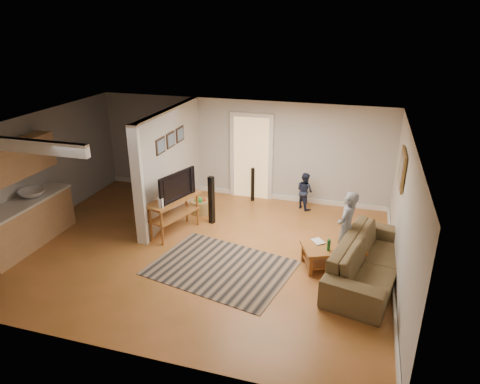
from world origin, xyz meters
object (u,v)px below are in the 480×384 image
Objects in this scene: sofa at (368,278)px; toddler at (304,208)px; speaker_left at (211,200)px; coffee_table at (333,250)px; child at (343,261)px; tv_console at (174,202)px; toy_basket at (201,206)px; speaker_right at (253,184)px.

sofa is 2.81× the size of toddler.
coffee_table is at bearing -4.51° from speaker_left.
toddler is (-1.10, 2.26, 0.00)m from child.
toy_basket is at bearing 101.31° from tv_console.
tv_console is at bearing 173.16° from coffee_table.
tv_console reaches higher than toy_basket.
toddler is (2.47, 2.08, -0.74)m from tv_console.
speaker_left is at bearing -86.64° from child.
toddler is at bearing -26.50° from speaker_right.
child is (3.57, -0.17, -0.74)m from tv_console.
tv_console is 1.27m from toy_basket.
toy_basket is at bearing -91.36° from child.
tv_console is at bearing -73.35° from child.
speaker_left is (-3.46, 1.32, 0.56)m from sofa.
speaker_left is 1.28× the size of speaker_right.
speaker_right reaches higher than sofa.
coffee_table is at bearing -18.77° from child.
speaker_right reaches higher than toy_basket.
child is at bearing 51.79° from coffee_table.
speaker_right is at bearing 46.59° from toy_basket.
toddler is at bearing 42.89° from sofa.
speaker_right is at bearing 80.79° from tv_console.
speaker_right reaches higher than toddler.
coffee_table is 3.02m from speaker_left.
toddler is (-1.57, 2.71, 0.00)m from sofa.
tv_console is 3.32m from toddler.
toy_basket is (-3.90, 1.76, 0.17)m from sofa.
speaker_right is at bearing 130.92° from coffee_table.
speaker_left is 2.35× the size of toy_basket.
tv_console reaches higher than child.
coffee_table is 2.68× the size of toy_basket.
speaker_right is (-2.90, 2.82, 0.44)m from sofa.
speaker_right is (0.56, 1.50, -0.12)m from speaker_left.
speaker_left reaches higher than sofa.
speaker_left reaches higher than tv_console.
tv_console is 1.58× the size of speaker_right.
coffee_table is at bearing -25.30° from toy_basket.
toddler is (2.33, 0.95, -0.17)m from toy_basket.
sofa is 4.07m from speaker_right.
toddler is at bearing 110.16° from coffee_table.
toy_basket is at bearing 61.06° from toddler.
speaker_right is 3.42m from child.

